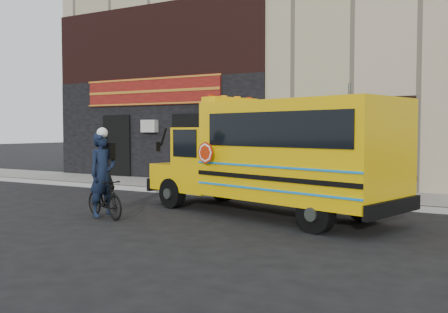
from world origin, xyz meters
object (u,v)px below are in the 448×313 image
at_px(sign_pole, 349,139).
at_px(school_bus, 277,154).
at_px(cyclist, 103,176).
at_px(bicycle, 104,198).

bearing_deg(sign_pole, school_bus, -112.49).
distance_m(sign_pole, cyclist, 6.58).
xyz_separation_m(sign_pole, cyclist, (-4.59, -4.63, -0.85)).
xyz_separation_m(school_bus, bicycle, (-3.51, -2.15, -1.03)).
xyz_separation_m(school_bus, sign_pole, (1.03, 2.50, 0.34)).
relative_size(school_bus, sign_pole, 2.15).
bearing_deg(school_bus, bicycle, -148.56).
height_order(sign_pole, cyclist, sign_pole).
relative_size(school_bus, cyclist, 3.64).
bearing_deg(school_bus, sign_pole, 67.51).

